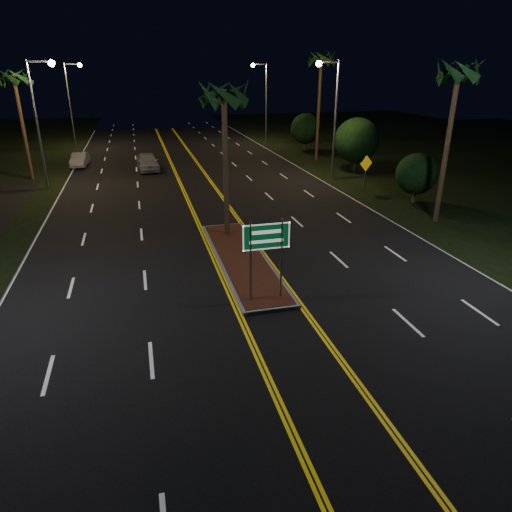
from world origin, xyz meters
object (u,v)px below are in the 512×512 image
object	(u,v)px
palm_right_near	(459,73)
warning_sign	(366,168)
streetlight_right_far	(263,94)
car_near	(148,160)
palm_median	(224,94)
shrub_far	(306,129)
shrub_near	(416,174)
palm_right_far	(321,60)
car_far	(80,159)
palm_left_far	(14,78)
highway_sign	(266,244)
shrub_mid	(357,140)
streetlight_right_mid	(331,107)
median_island	(242,259)
streetlight_left_far	(72,96)
streetlight_left_mid	(41,111)

from	to	relation	value
palm_right_near	warning_sign	distance (m)	9.70
streetlight_right_far	car_near	xyz separation A→B (m)	(-14.08, -12.67, -4.77)
palm_median	shrub_far	xyz separation A→B (m)	(13.80, 25.50, -4.94)
palm_median	shrub_near	xyz separation A→B (m)	(13.50, 3.50, -5.33)
palm_right_far	car_far	bearing A→B (deg)	172.98
palm_left_far	shrub_far	xyz separation A→B (m)	(26.60, 8.00, -5.41)
car_far	palm_left_far	bearing A→B (deg)	-120.75
highway_sign	shrub_mid	world-z (taller)	shrub_mid
palm_median	palm_right_far	xyz separation A→B (m)	(12.80, 19.50, 1.87)
streetlight_right_mid	streetlight_right_far	bearing A→B (deg)	90.00
highway_sign	palm_right_far	world-z (taller)	palm_right_far
palm_right_near	shrub_near	size ratio (longest dim) A/B	2.82
median_island	shrub_far	distance (m)	32.19
streetlight_left_far	shrub_near	world-z (taller)	streetlight_left_far
streetlight_left_far	palm_right_far	xyz separation A→B (m)	(23.41, -14.00, 3.49)
streetlight_right_far	palm_median	size ratio (longest dim) A/B	1.08
palm_right_far	shrub_near	size ratio (longest dim) A/B	3.12
highway_sign	car_near	xyz separation A→B (m)	(-3.47, 26.53, -1.52)
streetlight_right_far	car_near	world-z (taller)	streetlight_right_far
palm_right_near	shrub_far	xyz separation A→B (m)	(1.30, 26.00, -5.88)
streetlight_right_far	palm_left_far	distance (m)	27.36
palm_left_far	streetlight_right_mid	bearing A→B (deg)	-14.37
median_island	warning_sign	world-z (taller)	warning_sign
shrub_near	car_far	size ratio (longest dim) A/B	0.78
palm_right_far	car_far	xyz separation A→B (m)	(-22.30, 2.75, -8.44)
streetlight_left_mid	shrub_mid	xyz separation A→B (m)	(24.61, 0.00, -2.93)
shrub_near	warning_sign	bearing A→B (deg)	122.58
median_island	shrub_mid	bearing A→B (deg)	50.53
shrub_mid	car_near	distance (m)	18.36
palm_right_near	car_far	size ratio (longest dim) A/B	2.19
highway_sign	palm_median	distance (m)	9.11
streetlight_left_mid	car_far	world-z (taller)	streetlight_left_mid
streetlight_left_far	streetlight_right_far	size ratio (longest dim) A/B	1.00
palm_right_far	warning_sign	bearing A→B (deg)	-95.97
highway_sign	warning_sign	size ratio (longest dim) A/B	1.18
highway_sign	streetlight_left_mid	distance (m)	23.93
streetlight_right_far	car_far	size ratio (longest dim) A/B	2.12
shrub_far	streetlight_left_mid	bearing A→B (deg)	-153.82
streetlight_right_mid	palm_right_far	distance (m)	9.00
palm_left_far	warning_sign	distance (m)	27.22
streetlight_left_mid	shrub_mid	distance (m)	24.79
median_island	streetlight_right_mid	distance (m)	19.20
median_island	streetlight_right_far	bearing A→B (deg)	73.13
shrub_near	warning_sign	xyz separation A→B (m)	(-2.04, 3.19, -0.16)
car_far	streetlight_right_far	bearing A→B (deg)	28.78
palm_right_near	shrub_far	size ratio (longest dim) A/B	2.35
streetlight_left_mid	streetlight_right_far	distance (m)	27.83
palm_right_near	car_near	distance (m)	26.12
streetlight_left_mid	streetlight_right_mid	distance (m)	21.32
highway_sign	palm_right_near	bearing A→B (deg)	29.95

